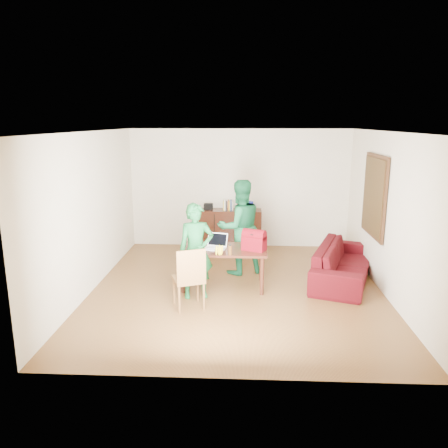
# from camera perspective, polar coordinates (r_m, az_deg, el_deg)

# --- Properties ---
(room) EXTENTS (5.20, 5.70, 2.90)m
(room) POSITION_cam_1_polar(r_m,az_deg,el_deg) (7.48, 1.84, 1.28)
(room) COLOR #462811
(room) RESTS_ON ground
(table) EXTENTS (1.51, 0.87, 0.70)m
(table) POSITION_cam_1_polar(r_m,az_deg,el_deg) (7.64, -0.07, -3.80)
(table) COLOR black
(table) RESTS_ON ground
(chair) EXTENTS (0.58, 0.56, 0.99)m
(chair) POSITION_cam_1_polar(r_m,az_deg,el_deg) (6.92, -4.60, -8.58)
(chair) COLOR brown
(chair) RESTS_ON ground
(person_near) EXTENTS (0.65, 0.51, 1.58)m
(person_near) POSITION_cam_1_polar(r_m,az_deg,el_deg) (7.16, -3.66, -3.56)
(person_near) COLOR #145A29
(person_near) RESTS_ON ground
(person_far) EXTENTS (1.08, 0.98, 1.81)m
(person_far) POSITION_cam_1_polar(r_m,az_deg,el_deg) (8.27, 2.07, -0.41)
(person_far) COLOR #145D33
(person_far) RESTS_ON ground
(laptop) EXTENTS (0.41, 0.33, 0.25)m
(laptop) POSITION_cam_1_polar(r_m,az_deg,el_deg) (7.56, -1.24, -2.96)
(laptop) COLOR white
(laptop) RESTS_ON table
(bananas) EXTENTS (0.20, 0.17, 0.06)m
(bananas) POSITION_cam_1_polar(r_m,az_deg,el_deg) (7.23, -0.64, -3.83)
(bananas) COLOR gold
(bananas) RESTS_ON table
(bottle) EXTENTS (0.08, 0.08, 0.18)m
(bottle) POSITION_cam_1_polar(r_m,az_deg,el_deg) (7.22, 0.80, -3.37)
(bottle) COLOR #522F12
(bottle) RESTS_ON table
(red_bag) EXTENTS (0.45, 0.36, 0.29)m
(red_bag) POSITION_cam_1_polar(r_m,az_deg,el_deg) (7.49, 3.95, -2.36)
(red_bag) COLOR maroon
(red_bag) RESTS_ON table
(sofa) EXTENTS (1.57, 2.40, 0.65)m
(sofa) POSITION_cam_1_polar(r_m,az_deg,el_deg) (8.34, 15.33, -4.90)
(sofa) COLOR #340609
(sofa) RESTS_ON ground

